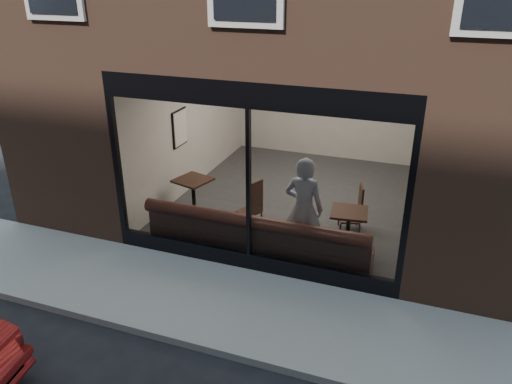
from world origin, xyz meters
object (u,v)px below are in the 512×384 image
(person, at_px, (304,209))
(cafe_chair_left, at_px, (249,212))
(banquette, at_px, (257,246))
(cafe_table_left, at_px, (193,180))
(cafe_chair_right, at_px, (349,219))
(cafe_table_right, at_px, (349,212))

(person, bearing_deg, cafe_chair_left, -30.54)
(banquette, bearing_deg, person, 22.88)
(cafe_table_left, bearing_deg, person, -19.07)
(person, distance_m, cafe_chair_right, 1.55)
(banquette, distance_m, person, 1.07)
(banquette, height_order, cafe_table_left, cafe_table_left)
(banquette, relative_size, cafe_table_right, 6.25)
(cafe_table_left, distance_m, cafe_chair_left, 1.33)
(cafe_table_left, bearing_deg, cafe_table_right, -6.34)
(person, bearing_deg, cafe_table_left, -16.70)
(cafe_table_left, xyz_separation_m, cafe_table_right, (3.29, -0.37, 0.00))
(person, xyz_separation_m, cafe_table_right, (0.71, 0.53, -0.19))
(person, height_order, cafe_table_right, person)
(cafe_table_right, bearing_deg, person, -143.31)
(person, bearing_deg, cafe_chair_right, -113.84)
(banquette, relative_size, cafe_chair_left, 10.50)
(banquette, relative_size, cafe_chair_right, 10.92)
(cafe_table_left, distance_m, cafe_chair_right, 3.25)
(cafe_table_left, bearing_deg, cafe_chair_right, 6.23)
(person, bearing_deg, cafe_table_right, -140.94)
(cafe_chair_left, relative_size, cafe_chair_right, 1.04)
(banquette, height_order, cafe_chair_right, banquette)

